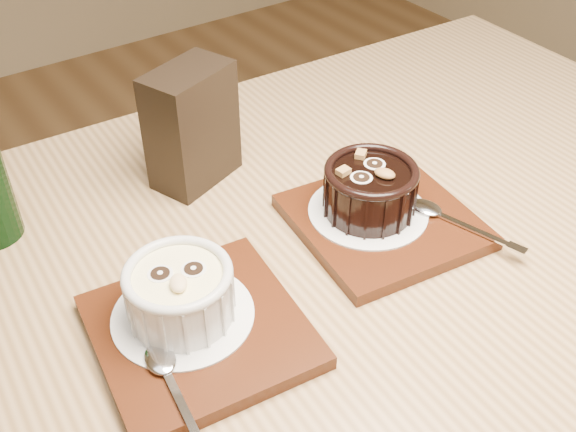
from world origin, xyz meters
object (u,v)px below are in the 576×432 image
table (322,331)px  tray_right (383,221)px  tray_left (200,331)px  condiment_stand (192,126)px  ramekin_white (180,291)px  ramekin_dark (370,188)px

table → tray_right: tray_right is taller
tray_left → condiment_stand: (0.12, 0.22, 0.06)m
ramekin_white → tray_left: bearing=-49.6°
ramekin_dark → tray_right: bearing=-81.3°
ramekin_white → condiment_stand: size_ratio=0.69×
ramekin_white → ramekin_dark: ramekin_dark is taller
tray_right → condiment_stand: condiment_stand is taller
ramekin_white → ramekin_dark: bearing=27.7°
tray_left → condiment_stand: size_ratio=1.29×
tray_right → tray_left: bearing=-174.7°
ramekin_dark → table: bearing=-179.6°
tray_right → table: bearing=-168.3°
tray_left → ramekin_dark: bearing=9.2°
table → condiment_stand: size_ratio=8.85×
table → ramekin_dark: (0.09, 0.03, 0.14)m
ramekin_white → ramekin_dark: 0.24m
table → tray_right: bearing=11.7°
tray_left → ramekin_white: (-0.01, 0.02, 0.04)m
ramekin_dark → ramekin_white: bearing=162.8°
condiment_stand → ramekin_dark: bearing=-59.3°
ramekin_white → tray_right: (0.25, 0.00, -0.04)m
table → tray_left: tray_left is taller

